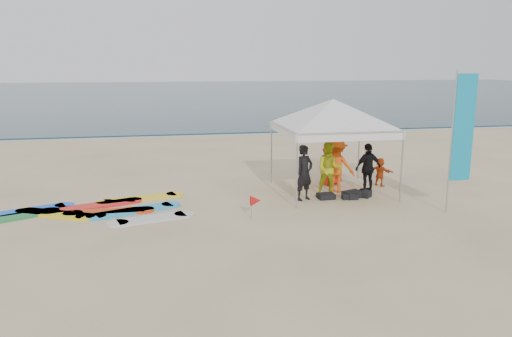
{
  "coord_description": "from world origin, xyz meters",
  "views": [
    {
      "loc": [
        -2.66,
        -10.64,
        4.05
      ],
      "look_at": [
        -0.02,
        2.6,
        1.2
      ],
      "focal_mm": 35.0,
      "sensor_mm": 36.0,
      "label": 1
    }
  ],
  "objects_px": {
    "person_black_a": "(304,173)",
    "person_black_b": "(368,168)",
    "marker_pennant": "(256,201)",
    "canopy_tent": "(333,99)",
    "surfboard_spread": "(91,210)",
    "person_yellow": "(329,169)",
    "feather_flag": "(462,130)",
    "person_orange_b": "(332,157)",
    "person_seated": "(380,172)",
    "person_orange_a": "(337,165)"
  },
  "relations": [
    {
      "from": "person_orange_a",
      "to": "marker_pennant",
      "type": "bearing_deg",
      "value": 69.73
    },
    {
      "from": "person_yellow",
      "to": "canopy_tent",
      "type": "xyz_separation_m",
      "value": [
        0.23,
        0.49,
        2.11
      ]
    },
    {
      "from": "person_black_b",
      "to": "canopy_tent",
      "type": "distance_m",
      "value": 2.47
    },
    {
      "from": "person_orange_a",
      "to": "surfboard_spread",
      "type": "relative_size",
      "value": 0.3
    },
    {
      "from": "person_orange_a",
      "to": "person_black_b",
      "type": "bearing_deg",
      "value": -159.19
    },
    {
      "from": "person_seated",
      "to": "marker_pennant",
      "type": "relative_size",
      "value": 1.5
    },
    {
      "from": "person_yellow",
      "to": "person_orange_b",
      "type": "bearing_deg",
      "value": 80.05
    },
    {
      "from": "person_black_b",
      "to": "surfboard_spread",
      "type": "bearing_deg",
      "value": -8.9
    },
    {
      "from": "person_black_a",
      "to": "person_orange_a",
      "type": "height_order",
      "value": "person_orange_a"
    },
    {
      "from": "person_orange_b",
      "to": "person_seated",
      "type": "xyz_separation_m",
      "value": [
        1.54,
        -0.47,
        -0.48
      ]
    },
    {
      "from": "canopy_tent",
      "to": "surfboard_spread",
      "type": "xyz_separation_m",
      "value": [
        -7.31,
        -0.79,
        -2.93
      ]
    },
    {
      "from": "person_black_a",
      "to": "feather_flag",
      "type": "height_order",
      "value": "feather_flag"
    },
    {
      "from": "marker_pennant",
      "to": "feather_flag",
      "type": "bearing_deg",
      "value": -4.36
    },
    {
      "from": "person_orange_a",
      "to": "person_orange_b",
      "type": "relative_size",
      "value": 0.91
    },
    {
      "from": "person_black_a",
      "to": "canopy_tent",
      "type": "relative_size",
      "value": 0.37
    },
    {
      "from": "person_black_b",
      "to": "person_seated",
      "type": "height_order",
      "value": "person_black_b"
    },
    {
      "from": "person_seated",
      "to": "feather_flag",
      "type": "xyz_separation_m",
      "value": [
        0.79,
        -3.2,
        1.82
      ]
    },
    {
      "from": "canopy_tent",
      "to": "surfboard_spread",
      "type": "relative_size",
      "value": 0.78
    },
    {
      "from": "person_orange_b",
      "to": "surfboard_spread",
      "type": "distance_m",
      "value": 7.91
    },
    {
      "from": "person_yellow",
      "to": "surfboard_spread",
      "type": "xyz_separation_m",
      "value": [
        -7.08,
        -0.3,
        -0.81
      ]
    },
    {
      "from": "person_yellow",
      "to": "person_orange_a",
      "type": "distance_m",
      "value": 0.61
    },
    {
      "from": "feather_flag",
      "to": "person_seated",
      "type": "bearing_deg",
      "value": 103.89
    },
    {
      "from": "person_black_a",
      "to": "person_yellow",
      "type": "relative_size",
      "value": 0.99
    },
    {
      "from": "person_yellow",
      "to": "person_seated",
      "type": "height_order",
      "value": "person_yellow"
    },
    {
      "from": "person_yellow",
      "to": "feather_flag",
      "type": "height_order",
      "value": "feather_flag"
    },
    {
      "from": "person_orange_a",
      "to": "person_black_a",
      "type": "bearing_deg",
      "value": 62.58
    },
    {
      "from": "person_black_a",
      "to": "person_seated",
      "type": "relative_size",
      "value": 1.76
    },
    {
      "from": "feather_flag",
      "to": "person_orange_a",
      "type": "bearing_deg",
      "value": 132.87
    },
    {
      "from": "person_seated",
      "to": "person_black_b",
      "type": "bearing_deg",
      "value": 100.15
    },
    {
      "from": "person_yellow",
      "to": "canopy_tent",
      "type": "bearing_deg",
      "value": 77.39
    },
    {
      "from": "person_orange_b",
      "to": "marker_pennant",
      "type": "bearing_deg",
      "value": 17.85
    },
    {
      "from": "person_yellow",
      "to": "person_orange_b",
      "type": "height_order",
      "value": "person_orange_b"
    },
    {
      "from": "person_orange_a",
      "to": "feather_flag",
      "type": "height_order",
      "value": "feather_flag"
    },
    {
      "from": "person_yellow",
      "to": "person_orange_a",
      "type": "relative_size",
      "value": 0.98
    },
    {
      "from": "person_black_a",
      "to": "person_black_b",
      "type": "relative_size",
      "value": 1.06
    },
    {
      "from": "person_orange_a",
      "to": "person_orange_b",
      "type": "height_order",
      "value": "person_orange_b"
    },
    {
      "from": "surfboard_spread",
      "to": "canopy_tent",
      "type": "bearing_deg",
      "value": 6.2
    },
    {
      "from": "person_orange_a",
      "to": "marker_pennant",
      "type": "distance_m",
      "value": 3.86
    },
    {
      "from": "person_black_b",
      "to": "marker_pennant",
      "type": "xyz_separation_m",
      "value": [
        -4.06,
        -2.07,
        -0.3
      ]
    },
    {
      "from": "person_orange_a",
      "to": "surfboard_spread",
      "type": "bearing_deg",
      "value": 39.08
    },
    {
      "from": "person_black_b",
      "to": "person_seated",
      "type": "xyz_separation_m",
      "value": [
        0.76,
        0.7,
        -0.31
      ]
    },
    {
      "from": "person_yellow",
      "to": "surfboard_spread",
      "type": "bearing_deg",
      "value": -164.79
    },
    {
      "from": "person_yellow",
      "to": "person_black_b",
      "type": "distance_m",
      "value": 1.4
    },
    {
      "from": "person_orange_a",
      "to": "canopy_tent",
      "type": "relative_size",
      "value": 0.38
    },
    {
      "from": "person_black_a",
      "to": "person_black_b",
      "type": "height_order",
      "value": "person_black_a"
    },
    {
      "from": "person_black_b",
      "to": "canopy_tent",
      "type": "bearing_deg",
      "value": -25.36
    },
    {
      "from": "person_black_b",
      "to": "marker_pennant",
      "type": "height_order",
      "value": "person_black_b"
    },
    {
      "from": "feather_flag",
      "to": "surfboard_spread",
      "type": "height_order",
      "value": "feather_flag"
    },
    {
      "from": "person_seated",
      "to": "surfboard_spread",
      "type": "bearing_deg",
      "value": 64.87
    },
    {
      "from": "person_yellow",
      "to": "marker_pennant",
      "type": "relative_size",
      "value": 2.66
    }
  ]
}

